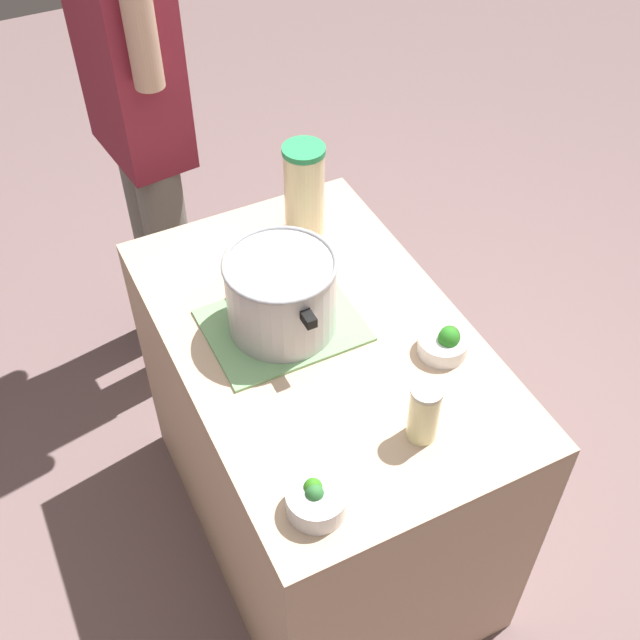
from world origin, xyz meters
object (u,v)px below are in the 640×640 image
cooking_pot (281,293)px  broccoli_bowl_front (316,500)px  broccoli_bowl_center (445,342)px  person_cook (141,131)px  mason_jar (424,412)px  lemonade_pitcher (304,190)px

cooking_pot → broccoli_bowl_front: bearing=162.9°
broccoli_bowl_center → person_cook: bearing=18.5°
mason_jar → person_cook: size_ratio=0.09×
broccoli_bowl_center → cooking_pot: bearing=51.4°
cooking_pot → mason_jar: bearing=-162.8°
broccoli_bowl_center → broccoli_bowl_front: bearing=118.2°
broccoli_bowl_front → person_cook: person_cook is taller
cooking_pot → broccoli_bowl_front: 0.51m
cooking_pot → person_cook: (0.86, 0.07, -0.04)m
mason_jar → broccoli_bowl_center: bearing=-43.7°
mason_jar → broccoli_bowl_center: 0.25m
cooking_pot → broccoli_bowl_center: cooking_pot is taller
lemonade_pitcher → person_cook: bearing=26.1°
cooking_pot → broccoli_bowl_center: bearing=-128.6°
cooking_pot → person_cook: 0.86m
lemonade_pitcher → mason_jar: lemonade_pitcher is taller
broccoli_bowl_front → person_cook: 1.34m
broccoli_bowl_front → person_cook: (1.34, -0.08, 0.04)m
cooking_pot → mason_jar: cooking_pot is taller
mason_jar → broccoli_bowl_center: size_ratio=1.27×
person_cook → broccoli_bowl_front: bearing=176.6°
broccoli_bowl_front → mason_jar: bearing=-77.6°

